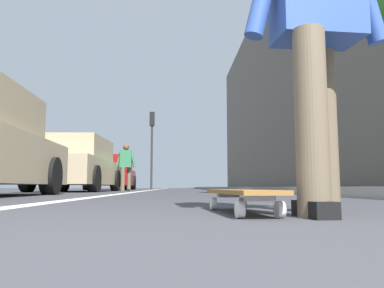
% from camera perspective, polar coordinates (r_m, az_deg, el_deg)
% --- Properties ---
extents(ground_plane, '(80.00, 80.00, 0.00)m').
position_cam_1_polar(ground_plane, '(10.56, -1.10, -7.12)').
color(ground_plane, '#38383D').
extents(lane_stripe_white, '(52.00, 0.16, 0.01)m').
position_cam_1_polar(lane_stripe_white, '(20.58, -5.21, -6.75)').
color(lane_stripe_white, silver).
rests_on(lane_stripe_white, ground).
extents(sidewalk_curb, '(52.00, 3.20, 0.13)m').
position_cam_1_polar(sidewalk_curb, '(18.92, 8.99, -6.53)').
color(sidewalk_curb, '#9E9B93').
rests_on(sidewalk_curb, ground).
extents(building_facade, '(40.00, 1.20, 12.71)m').
position_cam_1_polar(building_facade, '(24.22, 12.93, 8.64)').
color(building_facade, '#675F55').
rests_on(building_facade, ground).
extents(skateboard, '(0.85, 0.27, 0.11)m').
position_cam_1_polar(skateboard, '(1.91, 7.38, -7.42)').
color(skateboard, white).
rests_on(skateboard, ground).
extents(skater_person, '(0.48, 0.72, 1.64)m').
position_cam_1_polar(skater_person, '(2.02, 17.93, 17.47)').
color(skater_person, brown).
rests_on(skater_person, ground).
extents(parked_car_mid, '(4.45, 1.98, 1.50)m').
position_cam_1_polar(parked_car_mid, '(11.33, -16.77, -3.14)').
color(parked_car_mid, tan).
rests_on(parked_car_mid, ground).
extents(parked_car_far, '(4.46, 2.00, 1.50)m').
position_cam_1_polar(parked_car_far, '(17.55, -11.84, -4.34)').
color(parked_car_far, maroon).
rests_on(parked_car_far, ground).
extents(traffic_light, '(0.33, 0.28, 4.43)m').
position_cam_1_polar(traffic_light, '(22.08, -6.00, 1.22)').
color(traffic_light, '#2D2D2D').
rests_on(traffic_light, ground).
extents(pedestrian_distant, '(0.42, 0.66, 1.51)m').
position_cam_1_polar(pedestrian_distant, '(12.48, -9.82, -2.96)').
color(pedestrian_distant, brown).
rests_on(pedestrian_distant, ground).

